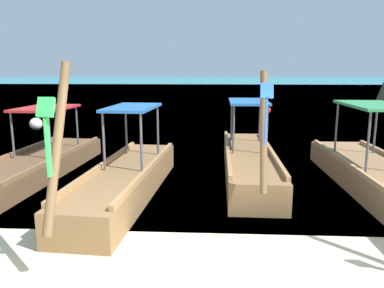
% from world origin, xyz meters
% --- Properties ---
extents(ground, '(120.00, 120.00, 0.00)m').
position_xyz_m(ground, '(0.00, 0.00, 0.00)').
color(ground, beige).
extents(sea_water, '(120.00, 120.00, 0.00)m').
position_xyz_m(sea_water, '(0.00, 61.35, 0.00)').
color(sea_water, teal).
rests_on(sea_water, ground).
extents(longtail_boat_turquoise_ribbon, '(1.72, 5.62, 2.65)m').
position_xyz_m(longtail_boat_turquoise_ribbon, '(-3.92, 4.49, 0.30)').
color(longtail_boat_turquoise_ribbon, brown).
rests_on(longtail_boat_turquoise_ribbon, ground).
extents(longtail_boat_green_ribbon, '(1.47, 5.81, 2.70)m').
position_xyz_m(longtail_boat_green_ribbon, '(-1.35, 3.05, 0.36)').
color(longtail_boat_green_ribbon, brown).
rests_on(longtail_boat_green_ribbon, ground).
extents(longtail_boat_blue_ribbon, '(1.21, 5.84, 2.57)m').
position_xyz_m(longtail_boat_blue_ribbon, '(1.32, 4.70, 0.36)').
color(longtail_boat_blue_ribbon, brown).
rests_on(longtail_boat_blue_ribbon, ground).
extents(mooring_buoy_near, '(0.40, 0.40, 0.40)m').
position_xyz_m(mooring_buoy_near, '(3.61, 17.84, 0.20)').
color(mooring_buoy_near, red).
rests_on(mooring_buoy_near, sea_water).
extents(mooring_buoy_far, '(0.54, 0.54, 0.54)m').
position_xyz_m(mooring_buoy_far, '(-7.11, 11.26, 0.27)').
color(mooring_buoy_far, white).
rests_on(mooring_buoy_far, sea_water).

